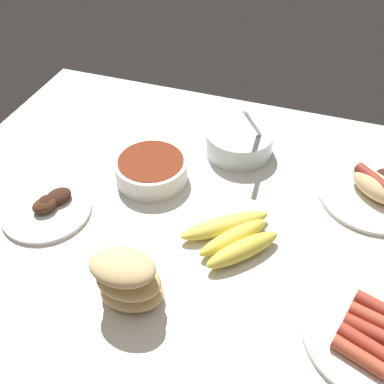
# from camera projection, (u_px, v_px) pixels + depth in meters

# --- Properties ---
(ground_plane) EXTENTS (1.20, 0.90, 0.03)m
(ground_plane) POSITION_uv_depth(u_px,v_px,m) (206.00, 222.00, 0.89)
(ground_plane) COLOR silver
(banana_bunch) EXTENTS (0.20, 0.19, 0.04)m
(banana_bunch) POSITION_uv_depth(u_px,v_px,m) (233.00, 237.00, 0.82)
(banana_bunch) COLOR gold
(banana_bunch) RESTS_ON ground_plane
(bowl_coleslaw) EXTENTS (0.16, 0.16, 0.16)m
(bowl_coleslaw) POSITION_uv_depth(u_px,v_px,m) (239.00, 140.00, 1.01)
(bowl_coleslaw) COLOR silver
(bowl_coleslaw) RESTS_ON ground_plane
(plate_grilled_meat) EXTENTS (0.18, 0.18, 0.04)m
(plate_grilled_meat) POSITION_uv_depth(u_px,v_px,m) (48.00, 208.00, 0.88)
(plate_grilled_meat) COLOR white
(plate_grilled_meat) RESTS_ON ground_plane
(bowl_chili) EXTENTS (0.16, 0.16, 0.05)m
(bowl_chili) POSITION_uv_depth(u_px,v_px,m) (151.00, 169.00, 0.94)
(bowl_chili) COLOR white
(bowl_chili) RESTS_ON ground_plane
(plate_hotdog_assembled) EXTENTS (0.23, 0.23, 0.06)m
(plate_hotdog_assembled) POSITION_uv_depth(u_px,v_px,m) (374.00, 190.00, 0.91)
(plate_hotdog_assembled) COLOR white
(plate_hotdog_assembled) RESTS_ON ground_plane
(plate_sausages) EXTENTS (0.21, 0.21, 0.03)m
(plate_sausages) POSITION_uv_depth(u_px,v_px,m) (369.00, 335.00, 0.68)
(plate_sausages) COLOR white
(plate_sausages) RESTS_ON ground_plane
(bread_stack) EXTENTS (0.12, 0.09, 0.11)m
(bread_stack) POSITION_uv_depth(u_px,v_px,m) (128.00, 280.00, 0.70)
(bread_stack) COLOR #DBB77A
(bread_stack) RESTS_ON ground_plane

